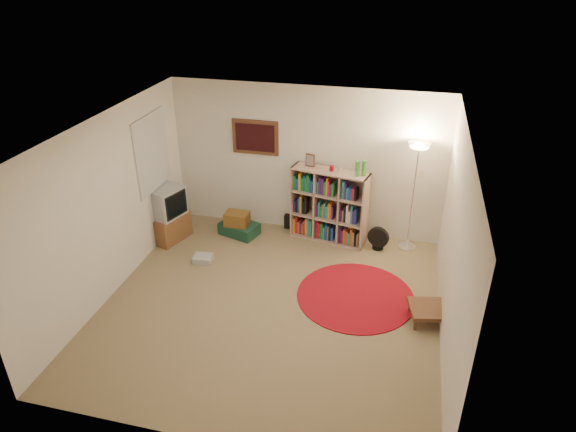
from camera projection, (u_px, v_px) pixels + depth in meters
The scene contains 12 objects.
room at pixel (266, 223), 6.51m from camera, with size 4.54×4.54×2.54m.
bookshelf at pixel (328, 206), 8.38m from camera, with size 1.29×0.59×1.49m.
floor_lamp at pixel (417, 162), 7.70m from camera, with size 0.43×0.43×1.81m.
floor_fan at pixel (378, 238), 8.26m from camera, with size 0.35×0.23×0.40m.
tv_stand at pixel (168, 215), 8.45m from camera, with size 0.62×0.75×0.93m.
dvd_box at pixel (203, 259), 8.01m from camera, with size 0.31×0.27×0.10m.
suitcase at pixel (239, 229), 8.75m from camera, with size 0.72×0.57×0.20m.
wicker_basket at pixel (237, 219), 8.61m from camera, with size 0.39×0.28×0.22m.
duffel_bag at pixel (296, 219), 8.99m from camera, with size 0.37×0.31×0.25m.
paper_towel at pixel (304, 228), 8.74m from camera, with size 0.13×0.13×0.24m.
red_rug at pixel (355, 296), 7.22m from camera, with size 1.65×1.65×0.01m.
side_table at pixel (428, 310), 6.68m from camera, with size 0.56×0.56×0.21m.
Camera 1 is at (1.58, -5.42, 4.39)m, focal length 32.00 mm.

